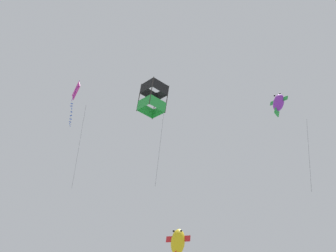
# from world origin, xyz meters

# --- Properties ---
(kite_fish_far_centre) EXTENTS (3.69, 3.37, 8.22)m
(kite_fish_far_centre) POSITION_xyz_m (4.78, -0.86, 23.42)
(kite_fish_far_centre) COLOR yellow
(kite_box_highest) EXTENTS (2.06, 2.23, 7.74)m
(kite_box_highest) POSITION_xyz_m (0.92, -1.43, 33.66)
(kite_box_highest) COLOR black
(kite_diamond_mid_left) EXTENTS (1.99, 1.17, 8.71)m
(kite_diamond_mid_left) POSITION_xyz_m (-2.42, -6.55, 35.10)
(kite_diamond_mid_left) COLOR #DB2D93
(kite_fish_near_left) EXTENTS (3.25, 2.73, 7.54)m
(kite_fish_near_left) POSITION_xyz_m (4.00, 6.46, 32.88)
(kite_fish_near_left) COLOR purple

